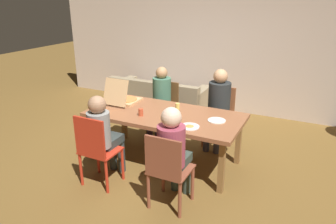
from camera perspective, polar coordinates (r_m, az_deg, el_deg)
ground_plane at (r=4.78m, az=-0.53°, el=-8.71°), size 20.00×20.00×0.00m
back_wall at (r=6.68m, az=9.70°, el=11.54°), size 7.75×0.12×2.65m
dining_table at (r=4.48m, az=-0.56°, el=-1.03°), size 2.17×1.04×0.75m
chair_0 at (r=3.56m, az=-0.11°, el=-10.13°), size 0.45×0.43×0.93m
person_0 at (r=3.58m, az=0.93°, el=-6.36°), size 0.32×0.49×1.21m
chair_1 at (r=5.18m, az=9.30°, el=-0.25°), size 0.44×0.38×0.94m
person_1 at (r=4.99m, az=9.01°, el=1.70°), size 0.34×0.50×1.26m
chair_2 at (r=4.05m, az=-12.88°, el=-6.26°), size 0.45×0.40×0.97m
person_2 at (r=4.10m, az=-11.58°, el=-3.45°), size 0.28×0.53×1.19m
chair_3 at (r=5.53m, az=-0.68°, el=1.08°), size 0.46×0.43×0.91m
person_3 at (r=5.34m, az=-1.40°, el=2.72°), size 0.31×0.51×1.20m
pizza_box_0 at (r=4.95m, az=-7.88°, el=2.37°), size 0.40×0.52×0.41m
plate_0 at (r=4.24m, az=8.74°, el=-1.52°), size 0.24×0.24×0.01m
plate_1 at (r=4.01m, az=3.89°, el=-2.59°), size 0.25×0.25×0.03m
drinking_glass_0 at (r=4.37m, az=-4.90°, el=-0.02°), size 0.07×0.07×0.10m
drinking_glass_1 at (r=4.44m, az=1.70°, el=0.66°), size 0.06×0.06×0.15m
couch at (r=6.60m, az=-1.62°, el=2.24°), size 1.97×0.83×0.72m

